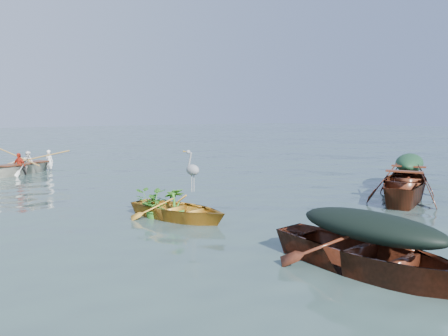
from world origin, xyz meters
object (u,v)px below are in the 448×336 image
object	(u,v)px
green_tarp_boat	(408,188)
open_wooden_boat	(405,198)
yellow_dinghy	(179,219)
dark_covered_boat	(368,273)
heron	(193,176)
rowed_boat	(24,174)

from	to	relation	value
green_tarp_boat	open_wooden_boat	size ratio (longest dim) A/B	0.88
yellow_dinghy	green_tarp_boat	xyz separation A→B (m)	(7.36, -1.08, 0.00)
dark_covered_boat	open_wooden_boat	world-z (taller)	open_wooden_boat
dark_covered_boat	heron	bearing A→B (deg)	86.02
dark_covered_boat	rowed_boat	world-z (taller)	dark_covered_boat
dark_covered_boat	rowed_boat	size ratio (longest dim) A/B	1.08
yellow_dinghy	dark_covered_boat	distance (m)	4.28
green_tarp_boat	yellow_dinghy	bearing A→B (deg)	56.02
rowed_boat	dark_covered_boat	bearing A→B (deg)	154.89
green_tarp_boat	dark_covered_boat	bearing A→B (deg)	88.71
green_tarp_boat	rowed_boat	size ratio (longest dim) A/B	1.24
green_tarp_boat	heron	world-z (taller)	heron
open_wooden_boat	green_tarp_boat	bearing A→B (deg)	-87.81
heron	open_wooden_boat	bearing A→B (deg)	-37.17
dark_covered_boat	green_tarp_boat	distance (m)	7.72
green_tarp_boat	heron	distance (m)	7.02
yellow_dinghy	green_tarp_boat	bearing A→B (deg)	-25.20
dark_covered_boat	heron	xyz separation A→B (m)	(0.19, 4.47, 0.84)
yellow_dinghy	dark_covered_boat	world-z (taller)	dark_covered_boat
yellow_dinghy	open_wooden_boat	distance (m)	6.16
open_wooden_boat	heron	xyz separation A→B (m)	(-5.38, 1.99, 0.84)
yellow_dinghy	dark_covered_boat	size ratio (longest dim) A/B	0.74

